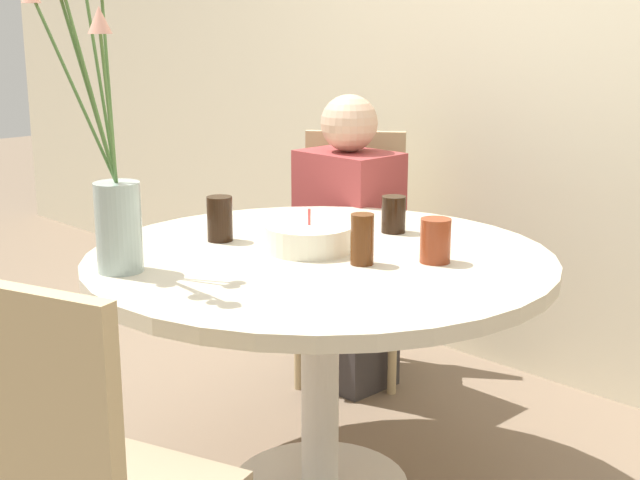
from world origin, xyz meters
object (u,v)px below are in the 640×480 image
birthday_cake (309,238)px  chair_right_flank (352,239)px  drink_glass_0 (435,241)px  drink_glass_3 (394,214)px  drink_glass_1 (220,219)px  person_guest (348,252)px  side_plate (320,228)px  flower_vase (109,179)px  drink_glass_2 (362,239)px

birthday_cake → chair_right_flank: bearing=126.3°
drink_glass_0 → drink_glass_3: 0.34m
drink_glass_0 → drink_glass_1: bearing=-155.8°
birthday_cake → person_guest: 0.80m
birthday_cake → side_plate: birthday_cake is taller
side_plate → drink_glass_0: 0.47m
birthday_cake → drink_glass_1: bearing=-157.5°
flower_vase → person_guest: (-0.26, 1.11, -0.44)m
side_plate → drink_glass_2: 0.40m
drink_glass_1 → chair_right_flank: bearing=108.9°
side_plate → drink_glass_3: drink_glass_3 is taller
birthday_cake → drink_glass_3: size_ratio=2.23×
flower_vase → drink_glass_3: flower_vase is taller
drink_glass_3 → drink_glass_0: bearing=-30.6°
chair_right_flank → drink_glass_0: 1.08m
birthday_cake → flower_vase: bearing=-110.7°
flower_vase → drink_glass_1: bearing=100.1°
drink_glass_2 → person_guest: 0.93m
chair_right_flank → drink_glass_1: bearing=-109.6°
chair_right_flank → person_guest: bearing=-90.0°
drink_glass_3 → person_guest: 0.61m
chair_right_flank → drink_glass_2: chair_right_flank is taller
flower_vase → person_guest: bearing=103.2°
side_plate → drink_glass_0: size_ratio=1.45×
birthday_cake → flower_vase: 0.56m
side_plate → drink_glass_1: (-0.10, -0.29, 0.06)m
chair_right_flank → person_guest: 0.16m
drink_glass_0 → drink_glass_2: drink_glass_2 is taller
side_plate → drink_glass_1: bearing=-109.3°
birthday_cake → drink_glass_0: size_ratio=2.08×
drink_glass_0 → chair_right_flank: bearing=145.4°
flower_vase → side_plate: flower_vase is taller
side_plate → drink_glass_2: drink_glass_2 is taller
drink_glass_1 → drink_glass_2: (0.45, 0.11, 0.00)m
birthday_cake → drink_glass_1: 0.28m
person_guest → drink_glass_3: bearing=-32.3°
drink_glass_0 → drink_glass_1: size_ratio=0.91×
birthday_cake → drink_glass_1: (-0.26, -0.11, 0.03)m
side_plate → drink_glass_2: (0.35, -0.19, 0.06)m
drink_glass_1 → flower_vase: bearing=-79.9°
flower_vase → drink_glass_0: flower_vase is taller
flower_vase → drink_glass_3: (0.21, 0.82, -0.18)m
side_plate → drink_glass_0: drink_glass_0 is taller
flower_vase → side_plate: 0.72m
drink_glass_2 → person_guest: person_guest is taller
chair_right_flank → birthday_cake: size_ratio=3.76×
drink_glass_1 → person_guest: bearing=104.8°
flower_vase → birthday_cake: bearing=69.3°
side_plate → flower_vase: bearing=-92.8°
birthday_cake → drink_glass_0: same height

